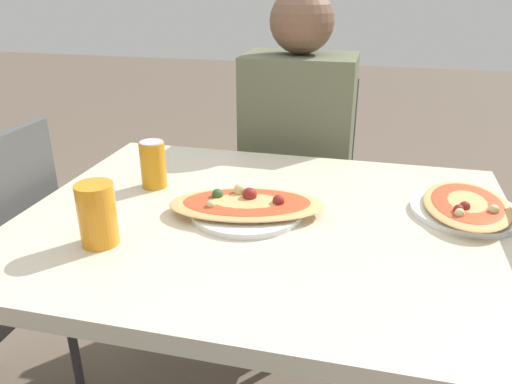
{
  "coord_description": "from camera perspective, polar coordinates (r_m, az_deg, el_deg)",
  "views": [
    {
      "loc": [
        0.23,
        -1.02,
        1.28
      ],
      "look_at": [
        -0.02,
        0.0,
        0.82
      ],
      "focal_mm": 35.0,
      "sensor_mm": 36.0,
      "label": 1
    }
  ],
  "objects": [
    {
      "name": "drink_glass",
      "position": [
        1.08,
        -17.68,
        -2.45
      ],
      "size": [
        0.08,
        0.08,
        0.13
      ],
      "color": "orange",
      "rests_on": "dining_table"
    },
    {
      "name": "dining_table",
      "position": [
        1.2,
        1.07,
        -6.17
      ],
      "size": [
        1.14,
        0.89,
        0.76
      ],
      "color": "beige",
      "rests_on": "ground_plane"
    },
    {
      "name": "soda_can",
      "position": [
        1.34,
        -11.68,
        3.1
      ],
      "size": [
        0.07,
        0.07,
        0.12
      ],
      "color": "orange",
      "rests_on": "dining_table"
    },
    {
      "name": "chair_far_seated",
      "position": [
        1.96,
        5.08,
        0.86
      ],
      "size": [
        0.4,
        0.4,
        0.93
      ],
      "rotation": [
        0.0,
        0.0,
        3.14
      ],
      "color": "#4C4C4C",
      "rests_on": "ground_plane"
    },
    {
      "name": "person_seated",
      "position": [
        1.78,
        4.74,
        5.86
      ],
      "size": [
        0.38,
        0.29,
        1.25
      ],
      "rotation": [
        0.0,
        0.0,
        3.14
      ],
      "color": "#2D2D38",
      "rests_on": "ground_plane"
    },
    {
      "name": "pizza_second",
      "position": [
        1.27,
        22.91,
        -1.58
      ],
      "size": [
        0.25,
        0.3,
        0.05
      ],
      "color": "white",
      "rests_on": "dining_table"
    },
    {
      "name": "pizza_main",
      "position": [
        1.17,
        -1.07,
        -1.59
      ],
      "size": [
        0.4,
        0.27,
        0.06
      ],
      "color": "white",
      "rests_on": "dining_table"
    }
  ]
}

